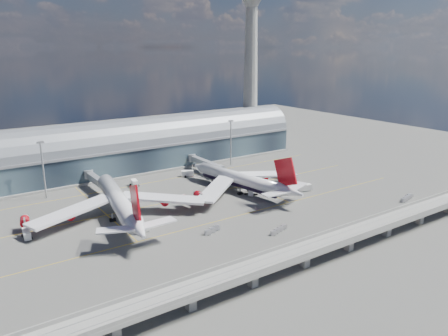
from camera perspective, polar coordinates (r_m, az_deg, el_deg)
ground at (r=177.73m, az=-2.08°, el=-5.78°), size 500.00×500.00×0.00m
taxi_lines at (r=195.64m, az=-5.56°, el=-3.82°), size 200.00×80.12×0.01m
terminal at (r=241.28m, az=-12.08°, el=2.43°), size 200.00×30.00×28.00m
control_tower at (r=282.80m, az=3.52°, el=12.87°), size 19.00×19.00×103.00m
guideway at (r=136.12m, az=10.60°, el=-10.55°), size 220.00×8.50×7.20m
floodlight_mast_left at (r=205.33m, az=-22.55°, el=-0.05°), size 3.00×0.70×25.70m
floodlight_mast_right at (r=244.50m, az=0.90°, el=3.49°), size 3.00×0.70×25.70m
airliner_left at (r=173.83m, az=-13.49°, el=-4.42°), size 70.88×74.60×22.79m
airliner_right at (r=200.37m, az=2.31°, el=-1.59°), size 65.21×68.22×21.70m
jet_bridge_left at (r=211.02m, az=-16.37°, el=-1.47°), size 4.40×28.00×7.25m
jet_bridge_right at (r=232.50m, az=-2.64°, el=0.71°), size 4.40×32.00×7.25m
service_truck_0 at (r=168.89m, az=-24.38°, el=-7.87°), size 2.80×6.98×2.83m
service_truck_1 at (r=161.85m, az=-10.46°, el=-7.75°), size 4.71×2.86×2.55m
service_truck_2 at (r=205.08m, az=10.08°, el=-2.57°), size 9.42×5.51×3.29m
service_truck_3 at (r=197.55m, az=3.57°, el=-3.15°), size 5.50×5.62×2.75m
service_truck_4 at (r=214.01m, az=-11.63°, el=-1.93°), size 3.45×5.71×3.10m
service_truck_5 at (r=226.07m, az=-4.80°, el=-0.72°), size 6.62×5.05×3.01m
cargo_train_0 at (r=158.75m, az=-1.54°, el=-8.12°), size 7.64×3.86×1.68m
cargo_train_1 at (r=160.29m, az=7.15°, el=-8.03°), size 9.20×4.15×1.53m
cargo_train_2 at (r=207.22m, az=22.75°, el=-3.63°), size 9.96×4.01×1.65m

